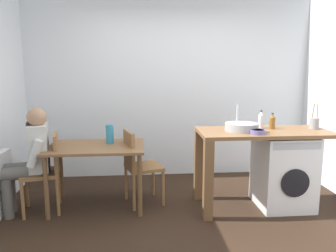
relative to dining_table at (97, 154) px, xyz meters
name	(u,v)px	position (x,y,z in m)	size (l,w,h in m)	color
ground_plane	(184,225)	(0.96, -0.58, -0.64)	(5.46, 5.46, 0.00)	black
wall_back	(170,87)	(0.96, 1.17, 0.71)	(4.60, 0.10, 2.70)	silver
dining_table	(97,154)	(0.00, 0.00, 0.00)	(1.10, 0.76, 0.74)	brown
chair_person_seat	(47,168)	(-0.55, -0.08, -0.14)	(0.47, 0.47, 0.90)	olive
chair_opposite	(138,163)	(0.48, 0.03, -0.14)	(0.50, 0.50, 0.90)	olive
seated_person	(31,155)	(-0.70, -0.12, 0.03)	(0.54, 0.54, 1.20)	#595651
kitchen_counter	(245,144)	(1.72, -0.17, 0.12)	(1.50, 0.68, 0.92)	brown
washing_machine	(283,171)	(2.19, -0.18, -0.21)	(0.60, 0.61, 0.86)	white
sink_basin	(242,127)	(1.67, -0.17, 0.32)	(0.38, 0.38, 0.09)	#9EA0A5
tap	(237,117)	(1.67, 0.01, 0.42)	(0.02, 0.02, 0.28)	#B2B2B7
bottle_tall_green	(261,120)	(1.95, -0.02, 0.37)	(0.06, 0.06, 0.22)	silver
bottle_squat_brown	(272,122)	(2.07, -0.08, 0.36)	(0.07, 0.07, 0.19)	brown
mixing_bowl	(258,132)	(1.78, -0.37, 0.30)	(0.17, 0.17, 0.05)	slate
utensil_crock	(314,123)	(2.56, -0.12, 0.35)	(0.11, 0.11, 0.30)	gray
vase	(110,134)	(0.15, 0.10, 0.21)	(0.09, 0.09, 0.23)	teal
scissors	(263,132)	(1.88, -0.27, 0.28)	(0.15, 0.06, 0.01)	#B2B2B7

